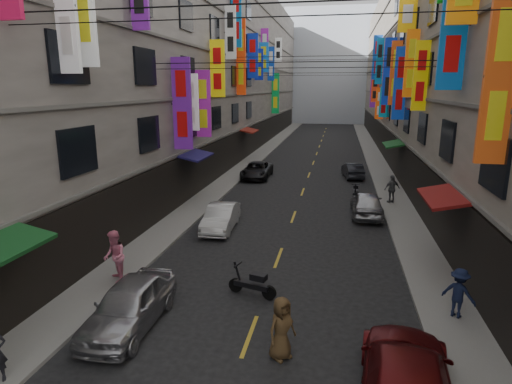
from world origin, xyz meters
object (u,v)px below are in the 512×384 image
at_px(car_left_far, 257,170).
at_px(car_right_near, 406,380).
at_px(car_right_far, 353,170).
at_px(pedestrian_crossing, 281,328).
at_px(pedestrian_lfar, 114,256).
at_px(pedestrian_rfar, 392,189).
at_px(pedestrian_rnear, 459,293).
at_px(scooter_far_right, 356,192).
at_px(scooter_crossing, 253,284).
at_px(car_right_mid, 367,204).
at_px(car_left_mid, 221,217).
at_px(car_left_near, 129,305).

relative_size(car_left_far, car_right_near, 0.91).
relative_size(car_right_far, pedestrian_crossing, 2.11).
height_order(pedestrian_lfar, pedestrian_rfar, pedestrian_lfar).
xyz_separation_m(pedestrian_rnear, pedestrian_rfar, (-0.48, 13.64, 0.09)).
xyz_separation_m(scooter_far_right, pedestrian_rfar, (2.11, -1.16, 0.55)).
distance_m(pedestrian_lfar, pedestrian_rnear, 11.64).
distance_m(car_left_far, pedestrian_rnear, 22.30).
bearing_deg(car_right_near, car_right_far, -83.05).
xyz_separation_m(car_right_near, pedestrian_rnear, (2.13, 4.25, 0.18)).
relative_size(scooter_crossing, car_right_mid, 0.42).
height_order(car_left_far, car_right_far, car_left_far).
height_order(scooter_far_right, car_right_near, car_right_near).
height_order(car_left_mid, car_right_far, car_left_mid).
distance_m(scooter_far_right, pedestrian_crossing, 17.92).
xyz_separation_m(car_right_near, car_right_mid, (0.00, 15.11, -0.02)).
height_order(car_right_near, car_right_far, car_right_near).
bearing_deg(car_right_far, car_left_mid, 55.58).
distance_m(pedestrian_rfar, pedestrian_crossing, 17.21).
bearing_deg(pedestrian_crossing, car_left_near, 123.08).
bearing_deg(scooter_far_right, car_right_near, 96.29).
bearing_deg(car_left_mid, pedestrian_rnear, -39.62).
relative_size(car_right_mid, pedestrian_lfar, 2.17).
relative_size(car_left_mid, car_right_near, 0.78).
xyz_separation_m(car_left_far, pedestrian_lfar, (-1.51, -19.59, 0.45)).
bearing_deg(car_left_far, car_right_mid, -48.89).
xyz_separation_m(car_right_near, pedestrian_rfar, (1.64, 17.90, 0.27)).
distance_m(scooter_far_right, car_right_mid, 3.99).
relative_size(scooter_far_right, pedestrian_crossing, 1.04).
xyz_separation_m(car_right_near, pedestrian_crossing, (-2.97, 1.32, 0.14)).
relative_size(pedestrian_lfar, pedestrian_rfar, 1.10).
height_order(car_right_far, pedestrian_crossing, pedestrian_crossing).
bearing_deg(pedestrian_rfar, pedestrian_rnear, 65.43).
relative_size(car_left_near, car_right_far, 1.14).
relative_size(car_left_near, pedestrian_crossing, 2.41).
bearing_deg(scooter_far_right, car_left_far, -29.03).
xyz_separation_m(scooter_crossing, car_left_mid, (-3.00, 6.69, 0.20)).
bearing_deg(scooter_crossing, pedestrian_crossing, -140.99).
xyz_separation_m(car_right_mid, pedestrian_lfar, (-9.51, -10.58, 0.37)).
xyz_separation_m(scooter_crossing, car_left_near, (-3.24, -2.61, 0.27)).
bearing_deg(pedestrian_rnear, car_right_near, 97.49).
relative_size(car_right_near, pedestrian_lfar, 2.61).
distance_m(scooter_crossing, car_right_far, 21.50).
relative_size(car_left_far, car_right_mid, 1.09).
relative_size(pedestrian_lfar, pedestrian_crossing, 1.11).
relative_size(car_right_far, pedestrian_rnear, 2.33).
distance_m(car_left_far, pedestrian_rfar, 11.48).
bearing_deg(scooter_far_right, car_right_mid, 101.67).
height_order(car_right_near, pedestrian_rfar, pedestrian_rfar).
xyz_separation_m(car_left_far, car_right_far, (7.50, 1.61, -0.03)).
height_order(scooter_far_right, car_right_far, car_right_far).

